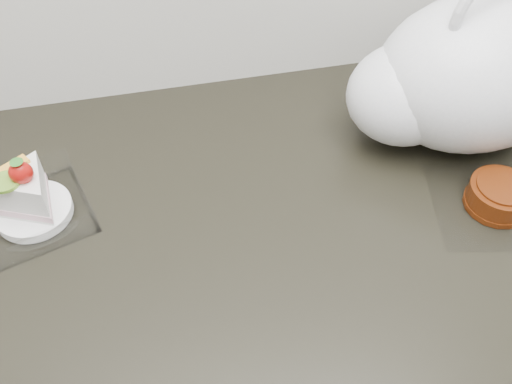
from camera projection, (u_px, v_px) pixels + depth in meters
name	position (u px, v px, depth m)	size (l,w,h in m)	color
counter	(261.00, 364.00, 1.11)	(2.04, 0.64, 0.90)	black
cake_tray	(30.00, 202.00, 0.75)	(0.17, 0.17, 0.11)	white
mooncake_wrap	(499.00, 198.00, 0.77)	(0.20, 0.19, 0.04)	white
plastic_bag	(463.00, 77.00, 0.81)	(0.36, 0.27, 0.27)	white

